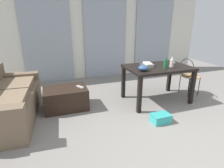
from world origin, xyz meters
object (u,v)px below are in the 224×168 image
Objects in this scene: bowl at (143,68)px; book_stack at (148,65)px; bottle_far at (172,63)px; scissors at (151,63)px; tv_remote_primary at (80,87)px; couch at (5,102)px; wire_chair at (189,73)px; tv_remote_on_table at (173,62)px; bottle_near at (166,64)px; coffee_table at (66,98)px; craft_table at (158,71)px; shoebox at (161,118)px.

bowl is 0.39m from book_stack.
bottle_far is 0.69× the size of book_stack.
scissors reaches higher than tv_remote_primary.
couch is at bearing 177.88° from book_stack.
bottle_far is 1.97× the size of scissors.
wire_chair is 0.90m from scissors.
tv_remote_on_table is (0.94, 0.39, -0.04)m from bowl.
bottle_near reaches higher than wire_chair.
coffee_table is at bearing 141.71° from tv_remote_primary.
book_stack reaches higher than tv_remote_on_table.
coffee_table is (1.01, 0.07, -0.11)m from couch.
wire_chair is at bearing -4.64° from coffee_table.
book_stack reaches higher than craft_table.
tv_remote_primary reaches higher than coffee_table.
craft_table is (2.86, -0.19, 0.33)m from couch.
coffee_table is at bearing 143.46° from shoebox.
coffee_table is at bearing 161.70° from bowl.
shoebox is at bearing -110.54° from scissors.
wire_chair is at bearing 10.69° from bowl.
bowl is at bearing -18.30° from coffee_table.
craft_table is (1.85, -0.26, 0.44)m from coffee_table.
bottle_far reaches higher than bottle_near.
shoebox is at bearing -85.81° from bowl.
shoebox is (-0.21, -0.90, -0.71)m from book_stack.
bottle_near is at bearing -7.29° from couch.
scissors is at bearing 45.33° from book_stack.
coffee_table is 2.79× the size of book_stack.
scissors is at bearing 69.46° from shoebox.
bowl is 0.95m from shoebox.
wire_chair is at bearing -35.07° from tv_remote_primary.
couch is 3.71m from wire_chair.
wire_chair reaches higher than craft_table.
bottle_far is 1.19m from shoebox.
bowl is 1.26m from tv_remote_primary.
book_stack is at bearing -134.67° from scissors.
wire_chair is (0.84, 0.04, -0.13)m from craft_table.
coffee_table is 0.36m from tv_remote_primary.
craft_table is 0.31m from scissors.
bottle_far is 1.39× the size of tv_remote_on_table.
wire_chair is 8.40× the size of scissors.
bottle_far is at bearing -28.79° from book_stack.
wire_chair reaches higher than coffee_table.
bowl is at bearing -177.73° from bottle_near.
scissors is (-0.49, 0.10, -0.01)m from tv_remote_on_table.
bottle_near is 1.08× the size of tv_remote_primary.
coffee_table is at bearing -179.11° from scissors.
book_stack is (2.67, -0.10, 0.46)m from couch.
craft_table is 0.31m from bottle_far.
coffee_table is 2.41m from tv_remote_on_table.
craft_table is at bearing 103.32° from bottle_near.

